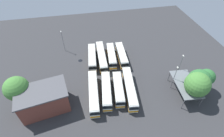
% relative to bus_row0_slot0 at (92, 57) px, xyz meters
% --- Properties ---
extents(ground_plane, '(95.07, 95.07, 0.00)m').
position_rel_bus_row0_slot0_xyz_m(ground_plane, '(8.14, 4.51, -1.85)').
color(ground_plane, '#333335').
extents(bus_row0_slot0, '(12.56, 3.57, 3.50)m').
position_rel_bus_row0_slot0_xyz_m(bus_row0_slot0, '(0.00, 0.00, 0.00)').
color(bus_row0_slot0, silver).
rests_on(bus_row0_slot0, ground_plane).
extents(bus_row0_slot1, '(14.85, 3.09, 3.50)m').
position_rel_bus_row0_slot0_xyz_m(bus_row0_slot1, '(0.23, 3.25, 0.00)').
color(bus_row0_slot1, silver).
rests_on(bus_row0_slot1, ground_plane).
extents(bus_row0_slot2, '(11.82, 3.63, 3.50)m').
position_rel_bus_row0_slot0_xyz_m(bus_row0_slot2, '(0.44, 6.75, -0.00)').
color(bus_row0_slot2, silver).
rests_on(bus_row0_slot2, ground_plane).
extents(bus_row0_slot3, '(12.13, 3.11, 3.50)m').
position_rel_bus_row0_slot0_xyz_m(bus_row0_slot3, '(0.83, 10.33, -0.00)').
color(bus_row0_slot3, silver).
rests_on(bus_row0_slot3, ground_plane).
extents(bus_row1_slot0, '(14.91, 3.59, 3.50)m').
position_rel_bus_row0_slot0_xyz_m(bus_row1_slot0, '(15.67, -1.39, 0.00)').
color(bus_row1_slot0, silver).
rests_on(bus_row1_slot0, ground_plane).
extents(bus_row1_slot1, '(12.57, 4.08, 3.50)m').
position_rel_bus_row0_slot0_xyz_m(bus_row1_slot1, '(15.75, 2.30, -0.00)').
color(bus_row1_slot1, silver).
rests_on(bus_row1_slot1, ground_plane).
extents(bus_row1_slot2, '(11.53, 3.88, 3.50)m').
position_rel_bus_row0_slot0_xyz_m(bus_row1_slot2, '(15.82, 5.76, -0.00)').
color(bus_row1_slot2, silver).
rests_on(bus_row1_slot2, ground_plane).
extents(bus_row1_slot3, '(14.96, 4.24, 3.50)m').
position_rel_bus_row0_slot0_xyz_m(bus_row1_slot3, '(16.12, 9.01, 0.00)').
color(bus_row1_slot3, silver).
rests_on(bus_row1_slot3, ground_plane).
extents(depot_building, '(9.98, 13.80, 6.83)m').
position_rel_bus_row0_slot0_xyz_m(depot_building, '(16.79, -14.49, 1.59)').
color(depot_building, brown).
rests_on(depot_building, ground_plane).
extents(maintenance_shelter, '(11.36, 6.57, 3.96)m').
position_rel_bus_row0_slot0_xyz_m(maintenance_shelter, '(19.37, 24.47, 1.92)').
color(maintenance_shelter, slate).
rests_on(maintenance_shelter, ground_plane).
extents(lamp_post_near_entrance, '(0.56, 0.28, 8.48)m').
position_rel_bus_row0_slot0_xyz_m(lamp_post_near_entrance, '(16.94, 21.90, 2.81)').
color(lamp_post_near_entrance, slate).
rests_on(lamp_post_near_entrance, ground_plane).
extents(lamp_post_by_building, '(0.56, 0.28, 9.03)m').
position_rel_bus_row0_slot0_xyz_m(lamp_post_by_building, '(13.16, 25.45, 3.08)').
color(lamp_post_by_building, slate).
rests_on(lamp_post_by_building, ground_plane).
extents(lamp_post_mid_lot, '(0.56, 0.28, 8.42)m').
position_rel_bus_row0_slot0_xyz_m(lamp_post_mid_lot, '(-8.52, -9.64, 2.78)').
color(lamp_post_mid_lot, slate).
rests_on(lamp_post_mid_lot, ground_plane).
extents(tree_west_edge, '(6.63, 6.63, 9.57)m').
position_rel_bus_row0_slot0_xyz_m(tree_west_edge, '(22.00, 25.49, 4.39)').
color(tree_west_edge, brown).
rests_on(tree_west_edge, ground_plane).
extents(tree_south_edge, '(4.66, 4.66, 7.51)m').
position_rel_bus_row0_slot0_xyz_m(tree_south_edge, '(19.14, 30.48, 3.31)').
color(tree_south_edge, brown).
rests_on(tree_south_edge, ground_plane).
extents(tree_east_edge, '(6.41, 6.41, 9.42)m').
position_rel_bus_row0_slot0_xyz_m(tree_east_edge, '(14.10, -20.75, 4.35)').
color(tree_east_edge, brown).
rests_on(tree_east_edge, ground_plane).
extents(tree_northeast, '(6.40, 6.40, 8.33)m').
position_rel_bus_row0_slot0_xyz_m(tree_northeast, '(19.96, 27.72, 3.27)').
color(tree_northeast, brown).
rests_on(tree_northeast, ground_plane).
extents(puddle_back_corner, '(1.53, 1.53, 0.01)m').
position_rel_bus_row0_slot0_xyz_m(puddle_back_corner, '(-1.30, -4.32, -1.85)').
color(puddle_back_corner, black).
rests_on(puddle_back_corner, ground_plane).
extents(puddle_between_rows, '(2.78, 2.78, 0.01)m').
position_rel_bus_row0_slot0_xyz_m(puddle_between_rows, '(7.04, -0.95, -1.85)').
color(puddle_between_rows, black).
rests_on(puddle_between_rows, ground_plane).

